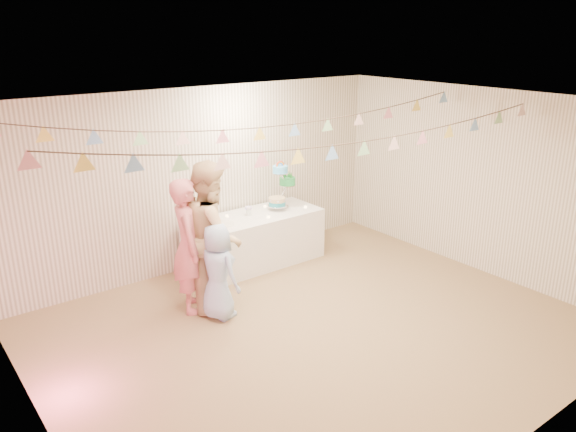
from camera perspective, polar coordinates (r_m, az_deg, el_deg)
floor at (r=6.72m, az=2.86°, el=-11.43°), size 6.00×6.00×0.00m
ceiling at (r=5.86m, az=3.27°, el=11.12°), size 6.00×6.00×0.00m
back_wall at (r=8.14m, az=-8.44°, el=3.78°), size 6.00×6.00×0.00m
front_wall at (r=4.72m, az=23.36°, el=-9.00°), size 6.00×6.00×0.00m
left_wall at (r=4.93m, az=-24.85°, el=-8.02°), size 5.00×5.00×0.00m
right_wall at (r=8.36m, az=18.95°, el=3.33°), size 5.00×5.00×0.00m
table at (r=8.31m, az=-3.42°, el=-2.41°), size 2.03×0.81×0.76m
cake_stand at (r=8.43m, az=-0.61°, el=3.01°), size 0.61×0.36×0.68m
cake_bottom at (r=8.37m, az=-1.17°, el=1.08°), size 0.31×0.31×0.15m
cake_middle at (r=8.60m, az=-0.01°, el=3.44°), size 0.27×0.27×0.22m
cake_top_tier at (r=8.30m, az=-0.82°, el=4.80°), size 0.25×0.25×0.19m
platter at (r=7.86m, az=-6.65°, el=-0.83°), size 0.33×0.33×0.02m
posy at (r=8.17m, az=-4.03°, el=0.48°), size 0.12×0.12×0.14m
person_adult_a at (r=6.93m, az=-10.05°, el=-2.98°), size 0.61×0.72×1.69m
person_adult_b at (r=6.98m, az=-7.75°, el=-1.89°), size 1.04×1.13×1.87m
person_child at (r=6.77m, az=-7.11°, el=-5.63°), size 0.49×0.65×1.19m
bunting_back at (r=6.76m, az=-2.94°, el=10.00°), size 5.60×1.10×0.40m
bunting_front at (r=5.76m, az=4.53°, el=8.13°), size 5.60×0.90×0.36m
tealight_0 at (r=7.66m, az=-7.79°, el=-1.27°), size 0.04×0.04×0.03m
tealight_1 at (r=8.14m, az=-6.22°, el=0.02°), size 0.04×0.04×0.03m
tealight_2 at (r=8.06m, az=-2.00°, el=-0.08°), size 0.04×0.04×0.03m
tealight_3 at (r=8.54m, az=-2.36°, el=1.00°), size 0.04×0.04×0.03m
tealight_4 at (r=8.50m, az=1.79°, el=0.94°), size 0.04×0.04×0.03m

